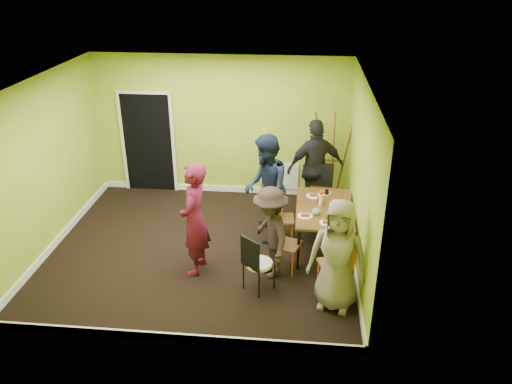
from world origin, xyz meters
TOP-DOWN VIEW (x-y plane):
  - ground at (0.00, 0.00)m, footprint 5.00×5.00m
  - room_walls at (-0.02, 0.04)m, footprint 5.04×4.54m
  - dining_table at (2.00, 0.23)m, footprint 0.90×1.50m
  - chair_left_far at (1.24, 0.36)m, footprint 0.41×0.40m
  - chair_left_near at (1.36, -0.43)m, footprint 0.50×0.49m
  - chair_back_end at (1.96, 1.31)m, footprint 0.49×0.56m
  - chair_front_end at (2.16, -1.10)m, footprint 0.52×0.52m
  - chair_bentwood at (1.01, -1.07)m, footprint 0.50×0.50m
  - easel at (2.18, 1.93)m, footprint 0.76×0.71m
  - plate_near_left at (1.82, 0.62)m, footprint 0.25×0.25m
  - plate_near_right at (1.69, -0.11)m, footprint 0.24×0.24m
  - plate_far_back at (2.03, 0.76)m, footprint 0.21×0.21m
  - plate_far_front at (2.02, -0.30)m, footprint 0.23×0.23m
  - plate_wall_back at (2.21, 0.31)m, footprint 0.26×0.26m
  - plate_wall_front at (2.17, -0.00)m, footprint 0.27×0.27m
  - thermos at (1.93, 0.29)m, footprint 0.06×0.06m
  - blue_bottle at (2.23, -0.02)m, footprint 0.07×0.07m
  - orange_bottle at (1.96, 0.46)m, footprint 0.03×0.03m
  - glass_mid at (1.92, 0.38)m, footprint 0.06×0.06m
  - glass_back at (2.05, 0.70)m, footprint 0.06×0.06m
  - glass_front at (2.05, -0.25)m, footprint 0.07×0.07m
  - cup_a at (1.86, -0.03)m, footprint 0.12×0.12m
  - cup_b at (2.21, 0.24)m, footprint 0.09×0.09m
  - person_standing at (0.04, -0.63)m, footprint 0.48×0.69m
  - person_left_far at (1.02, 0.49)m, footprint 0.81×0.98m
  - person_left_near at (1.18, -0.64)m, footprint 0.87×1.08m
  - person_back_end at (1.86, 1.47)m, footprint 1.17×0.79m
  - person_front_end at (2.13, -1.30)m, footprint 0.90×0.70m

SIDE VIEW (x-z plane):
  - ground at x=0.00m, z-range 0.00..0.00m
  - chair_bentwood at x=1.01m, z-range 0.05..0.96m
  - chair_left_far at x=1.24m, z-range 0.06..0.98m
  - chair_left_near at x=1.36m, z-range 0.06..0.99m
  - chair_front_end at x=2.16m, z-range 0.06..1.08m
  - dining_table at x=2.00m, z-range 0.32..1.07m
  - person_left_near at x=1.18m, z-range 0.00..1.46m
  - chair_back_end at x=1.96m, z-range 0.22..1.27m
  - plate_near_left at x=1.82m, z-range 0.75..0.76m
  - plate_near_right at x=1.69m, z-range 0.75..0.76m
  - plate_far_back at x=2.03m, z-range 0.75..0.76m
  - plate_far_front at x=2.02m, z-range 0.75..0.76m
  - plate_wall_back at x=2.21m, z-range 0.75..0.76m
  - plate_wall_front at x=2.17m, z-range 0.75..0.76m
  - glass_front at x=2.05m, z-range 0.75..0.83m
  - cup_b at x=2.21m, z-range 0.75..0.83m
  - orange_bottle at x=1.96m, z-range 0.75..0.83m
  - cup_a at x=1.86m, z-range 0.75..0.84m
  - glass_back at x=2.05m, z-range 0.75..0.85m
  - glass_mid at x=1.92m, z-range 0.75..0.86m
  - person_front_end at x=2.13m, z-range 0.00..1.63m
  - blue_bottle at x=2.23m, z-range 0.75..0.95m
  - thermos at x=1.93m, z-range 0.75..0.97m
  - person_standing at x=0.04m, z-range 0.00..1.79m
  - person_back_end at x=1.86m, z-range 0.00..1.84m
  - person_left_far at x=1.02m, z-range 0.00..1.85m
  - easel at x=2.18m, z-range -0.01..1.89m
  - room_walls at x=-0.02m, z-range -0.42..2.40m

